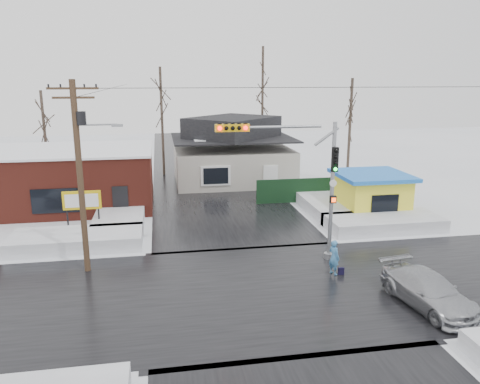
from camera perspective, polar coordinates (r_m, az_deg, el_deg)
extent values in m
plane|color=white|center=(20.99, 3.18, -11.82)|extent=(120.00, 120.00, 0.00)
cube|color=black|center=(20.99, 3.18, -11.79)|extent=(10.00, 120.00, 0.02)
cube|color=black|center=(20.99, 3.18, -11.79)|extent=(120.00, 10.00, 0.02)
cube|color=white|center=(27.25, -19.22, -5.54)|extent=(7.00, 3.00, 0.80)
cube|color=white|center=(30.00, 17.10, -3.61)|extent=(7.00, 3.00, 0.80)
cube|color=white|center=(31.74, -14.27, -2.47)|extent=(3.00, 8.00, 0.80)
cube|color=white|center=(33.61, 10.25, -1.35)|extent=(3.00, 8.00, 0.80)
cylinder|color=gray|center=(23.66, 11.13, -0.07)|extent=(0.20, 0.20, 7.00)
cylinder|color=gray|center=(24.66, 10.76, -7.64)|extent=(0.50, 0.50, 0.30)
cylinder|color=gray|center=(22.19, 4.20, 7.90)|extent=(4.60, 0.14, 0.14)
cube|color=gold|center=(21.79, -0.96, 7.83)|extent=(1.60, 0.28, 0.35)
sphere|color=#FF0C0C|center=(21.55, -2.48, 7.75)|extent=(0.20, 0.20, 0.20)
sphere|color=#FF0C0C|center=(21.74, 0.69, 7.82)|extent=(0.20, 0.20, 0.20)
cube|color=black|center=(23.13, 11.50, 3.90)|extent=(0.30, 0.22, 1.20)
sphere|color=#0CE533|center=(23.08, 11.57, 2.74)|extent=(0.18, 0.18, 0.18)
cube|color=black|center=(23.55, 11.27, -0.89)|extent=(0.30, 0.20, 0.35)
cylinder|color=#382619|center=(22.68, -18.89, 1.43)|extent=(0.28, 0.28, 9.00)
cube|color=#382619|center=(22.22, -19.73, 11.81)|extent=(2.20, 0.10, 0.10)
cube|color=#382619|center=(22.23, -19.65, 10.78)|extent=(1.80, 0.10, 0.10)
cylinder|color=black|center=(22.24, -18.82, 8.52)|extent=(0.44, 0.44, 0.60)
cylinder|color=gray|center=(22.18, -17.09, 7.85)|extent=(1.80, 0.08, 0.08)
cube|color=gray|center=(22.09, -14.74, 7.86)|extent=(0.50, 0.22, 0.12)
cube|color=maroon|center=(35.75, -20.37, 1.55)|extent=(12.00, 8.00, 4.00)
cube|color=white|center=(35.40, -20.65, 4.79)|extent=(12.20, 8.20, 0.15)
cube|color=black|center=(32.04, -21.52, -1.01)|extent=(3.00, 0.08, 1.60)
cube|color=black|center=(31.53, -14.35, -1.26)|extent=(1.00, 0.08, 2.20)
cylinder|color=black|center=(29.61, -20.27, -3.08)|extent=(0.10, 0.10, 1.80)
cylinder|color=black|center=(29.33, -16.81, -2.96)|extent=(0.10, 0.10, 1.80)
cube|color=gold|center=(29.17, -18.71, -0.95)|extent=(2.20, 0.18, 1.10)
cube|color=white|center=(29.06, -18.75, -1.01)|extent=(1.90, 0.02, 0.80)
cube|color=beige|center=(41.61, -0.92, 3.35)|extent=(10.00, 8.00, 3.00)
cube|color=black|center=(41.24, -0.93, 6.63)|extent=(10.40, 8.40, 0.12)
pyramid|color=black|center=(41.13, -0.94, 7.96)|extent=(9.00, 7.00, 1.80)
cube|color=maroon|center=(42.71, 3.14, 8.21)|extent=(0.70, 0.70, 1.40)
cube|color=white|center=(37.42, -2.98, 1.99)|extent=(2.40, 0.12, 1.60)
cube|color=#FEF238|center=(32.56, 15.65, -0.50)|extent=(4.00, 4.00, 2.60)
cube|color=blue|center=(32.24, 15.82, 1.99)|extent=(4.60, 4.60, 0.25)
cube|color=black|center=(30.80, 17.25, -1.42)|extent=(1.80, 0.06, 1.20)
cube|color=black|center=(35.15, 8.41, 0.24)|extent=(8.00, 0.12, 1.80)
cylinder|color=#332821|center=(44.60, -9.48, 8.42)|extent=(0.24, 0.24, 10.00)
cylinder|color=#332821|center=(47.65, 2.74, 10.13)|extent=(0.24, 0.24, 12.00)
cylinder|color=#332821|center=(42.00, 13.22, 7.23)|extent=(0.24, 0.24, 9.00)
cylinder|color=#332821|center=(43.79, -22.66, 6.13)|extent=(0.24, 0.24, 8.00)
imported|color=#4181B8|center=(22.59, 11.39, -7.85)|extent=(0.61, 0.72, 1.68)
imported|color=#ABADB3|center=(20.76, 21.95, -11.12)|extent=(2.59, 4.90, 1.35)
cube|color=black|center=(22.84, 12.22, -9.45)|extent=(0.29, 0.15, 0.35)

